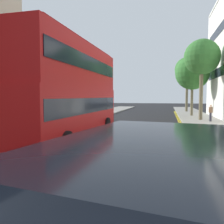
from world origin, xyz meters
TOP-DOWN VIEW (x-y plane):
  - sidewalk_right at (6.50, 16.00)m, footprint 4.00×80.00m
  - sidewalk_left at (-6.50, 16.00)m, footprint 4.00×80.00m
  - kerb_line_outer at (4.40, 14.00)m, footprint 0.10×56.00m
  - kerb_line_inner at (4.24, 14.00)m, footprint 0.10×56.00m
  - traffic_island at (0.00, 4.80)m, footprint 1.10×2.20m
  - keep_left_bollard at (0.00, 4.80)m, footprint 0.36×0.28m
  - double_decker_bus_away at (-2.42, 12.87)m, footprint 2.92×10.84m
  - pedestrian_far at (7.18, 24.16)m, footprint 0.34×0.22m
  - street_tree_near at (6.10, 31.15)m, footprint 4.23×4.23m
  - street_tree_mid at (6.47, 25.73)m, footprint 3.60×3.60m
  - street_tree_far at (6.14, 39.75)m, footprint 3.92×3.92m

SIDE VIEW (x-z plane):
  - kerb_line_outer at x=4.40m, z-range 0.00..0.01m
  - kerb_line_inner at x=4.24m, z-range 0.00..0.01m
  - traffic_island at x=0.00m, z-range 0.00..0.10m
  - sidewalk_right at x=6.50m, z-range 0.00..0.14m
  - sidewalk_left at x=-6.50m, z-range 0.00..0.14m
  - keep_left_bollard at x=0.00m, z-range 0.05..1.16m
  - pedestrian_far at x=7.18m, z-range 0.18..1.80m
  - double_decker_bus_away at x=-2.42m, z-range 0.21..5.85m
  - street_tree_near at x=6.10m, z-range 1.75..9.23m
  - street_tree_mid at x=6.47m, z-range 2.40..10.66m
  - street_tree_far at x=6.14m, z-range 2.50..11.24m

